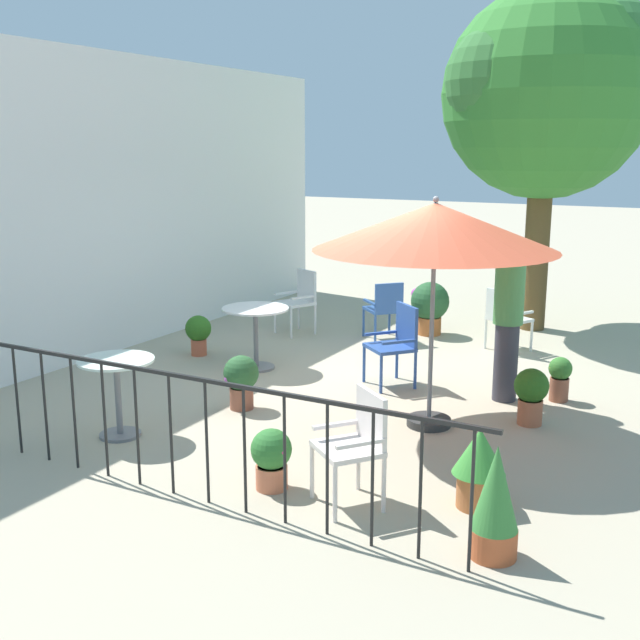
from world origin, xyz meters
name	(u,v)px	position (x,y,z in m)	size (l,w,h in m)	color
ground_plane	(363,390)	(0.00, 0.00, 0.00)	(60.00, 60.00, 0.00)	tan
villa_facade	(101,205)	(0.00, 3.85, 1.97)	(10.34, 0.30, 3.93)	white
terrace_railing	(188,417)	(-3.16, 0.00, 0.68)	(0.03, 4.92, 1.01)	black
shade_tree	(545,94)	(4.06, -0.91, 3.46)	(3.14, 2.99, 4.96)	brown
patio_umbrella_0	(435,228)	(-0.72, -1.07, 1.97)	(2.34, 2.34, 2.27)	#2D2D2D
cafe_table_0	(117,383)	(-2.41, 1.43, 0.53)	(0.72, 0.72, 0.77)	white
cafe_table_1	(256,326)	(0.17, 1.56, 0.55)	(0.83, 0.83, 0.78)	silver
patio_chair_0	(397,340)	(0.39, -0.25, 0.54)	(0.68, 0.68, 0.95)	#2B4D95
patio_chair_1	(357,439)	(-2.62, -1.20, 0.53)	(0.64, 0.65, 0.90)	silver
patio_chair_2	(506,315)	(2.51, -0.93, 0.50)	(0.61, 0.64, 0.85)	silver
patio_chair_3	(300,297)	(2.08, 2.04, 0.54)	(0.62, 0.62, 0.94)	silver
patio_chair_4	(385,306)	(2.27, 0.74, 0.49)	(0.65, 0.65, 0.85)	#2B4E8F
potted_plant_0	(495,502)	(-2.89, -2.37, 0.40)	(0.33, 0.33, 0.80)	#B9552E
potted_plant_1	(241,378)	(-1.19, 0.86, 0.33)	(0.38, 0.38, 0.58)	#93523C
potted_plant_2	(271,457)	(-2.71, -0.47, 0.28)	(0.34, 0.34, 0.51)	#C66A49
potted_plant_3	(560,377)	(0.70, -2.05, 0.27)	(0.25, 0.25, 0.49)	#91533C
potted_plant_4	(531,393)	(-0.19, -1.95, 0.33)	(0.34, 0.34, 0.58)	#AD5D3F
potted_plant_5	(198,332)	(0.34, 2.59, 0.32)	(0.35, 0.35, 0.54)	#B9593C
potted_plant_6	(430,304)	(2.92, 0.31, 0.45)	(0.57, 0.59, 0.78)	#AF5F2F
potted_plant_7	(479,464)	(-2.22, -2.05, 0.35)	(0.41, 0.41, 0.64)	#AF6336
standing_person	(508,318)	(0.44, -1.51, 0.92)	(0.45, 0.45, 1.78)	#33333D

